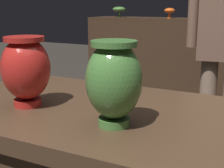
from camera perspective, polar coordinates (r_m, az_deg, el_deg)
The scene contains 6 objects.
back_display_shelf at distance 3.18m, azimuth 18.40°, elevation 1.56°, with size 2.60×0.40×0.99m.
vase_centerpiece at distance 0.88m, azimuth 0.34°, elevation 0.65°, with size 0.15×0.15×0.23m.
vase_tall_behind at distance 1.09m, azimuth -14.62°, elevation 2.61°, with size 0.16×0.16×0.23m.
shelf_vase_left at distance 3.24m, azimuth 9.87°, elevation 12.29°, with size 0.10×0.10×0.09m.
shelf_vase_far_left at distance 3.42m, azimuth 1.24°, elevation 12.69°, with size 0.13×0.13×0.10m.
visitor_center_back at distance 2.25m, azimuth 18.71°, elevation 7.57°, with size 0.47×0.22×1.56m.
Camera 1 is at (0.46, -0.88, 1.13)m, focal length 53.15 mm.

